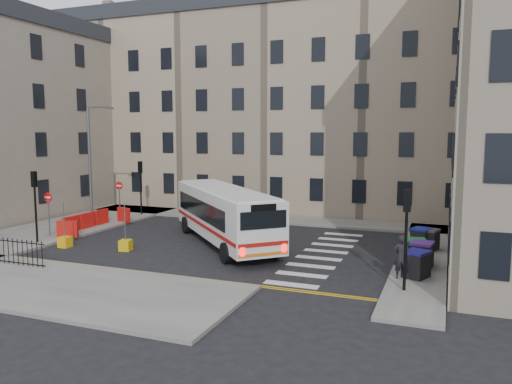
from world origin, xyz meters
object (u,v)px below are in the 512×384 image
Objects in this scene: wheelie_bin_a at (416,264)px; bollard_yellow at (65,242)px; wheelie_bin_c at (416,250)px; streetlamp at (90,163)px; wheelie_bin_b at (422,255)px; pedestrian at (401,257)px; bus at (224,213)px; wheelie_bin_d at (429,239)px; wheelie_bin_e at (421,238)px; bollard_chevron at (126,245)px.

wheelie_bin_a is 2.28× the size of bollard_yellow.
streetlamp is at bearing 161.94° from wheelie_bin_c.
pedestrian is at bearing -99.74° from wheelie_bin_b.
wheelie_bin_b is (0.14, 1.72, 0.02)m from wheelie_bin_a.
bus is 8.28× the size of wheelie_bin_b.
wheelie_bin_b is at bearing 109.51° from wheelie_bin_a.
wheelie_bin_b reaches higher than wheelie_bin_d.
bollard_chevron is (-15.13, -5.67, -0.43)m from wheelie_bin_e.
streetlamp reaches higher than wheelie_bin_d.
wheelie_bin_a is 2.69m from wheelie_bin_c.
wheelie_bin_d reaches higher than bollard_chevron.
streetlamp is 6.35× the size of wheelie_bin_e.
wheelie_bin_d is at bearing 96.33° from wheelie_bin_b.
bollard_yellow is (-18.93, -0.51, -0.45)m from wheelie_bin_a.
pedestrian reaches higher than wheelie_bin_e.
wheelie_bin_d is 6.22m from pedestrian.
bollard_chevron is at bearing 179.19° from wheelie_bin_c.
wheelie_bin_d is 20.23m from bollard_yellow.
bollard_yellow is 3.74m from bollard_chevron.
wheelie_bin_b is at bearing -82.71° from wheelie_bin_c.
wheelie_bin_e is 16.17m from bollard_chevron.
wheelie_bin_e is at bearing 115.04° from wheelie_bin_a.
wheelie_bin_a is 15.23m from bollard_chevron.
bollard_chevron is (-15.36, -1.68, -0.47)m from wheelie_bin_b.
wheelie_bin_c is (-0.32, 0.97, -0.04)m from wheelie_bin_b.
wheelie_bin_c is at bearing 9.99° from bollard_chevron.
streetlamp is 22.36m from pedestrian.
wheelie_bin_b is at bearing -75.89° from wheelie_bin_d.
wheelie_bin_e is (-0.42, 0.01, 0.02)m from wheelie_bin_d.
wheelie_bin_a is 5.71m from wheelie_bin_e.
bus is at bearing -10.06° from streetlamp.
streetlamp is at bearing -162.57° from wheelie_bin_d.
bollard_yellow and bollard_chevron have the same top height.
streetlamp reaches higher than wheelie_bin_a.
wheelie_bin_a is at bearing 1.55° from bollard_yellow.
wheelie_bin_b is 2.08× the size of bollard_chevron.
wheelie_bin_c is at bearing 117.11° from wheelie_bin_b.
wheelie_bin_a is 5.71m from wheelie_bin_d.
bollard_chevron is (-15.23, 0.04, -0.45)m from wheelie_bin_a.
pedestrian is (-0.42, -3.13, 0.39)m from wheelie_bin_c.
streetlamp reaches higher than wheelie_bin_b.
wheelie_bin_a is at bearing -76.47° from wheelie_bin_d.
pedestrian reaches higher than wheelie_bin_d.
wheelie_bin_e is at bearing -31.42° from bus.
bollard_yellow is 1.00× the size of bollard_chevron.
wheelie_bin_d is 0.64× the size of pedestrian.
wheelie_bin_c is 0.93× the size of wheelie_bin_e.
bollard_chevron is at bearing -38.98° from streetlamp.
wheelie_bin_a is 0.71× the size of pedestrian.
wheelie_bin_e reaches higher than wheelie_bin_c.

